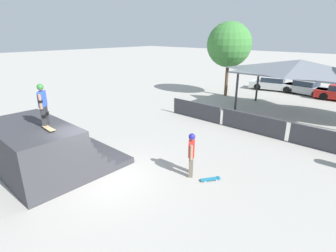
{
  "coord_description": "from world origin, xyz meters",
  "views": [
    {
      "loc": [
        7.92,
        -4.74,
        5.3
      ],
      "look_at": [
        -0.07,
        3.96,
        1.11
      ],
      "focal_mm": 28.0,
      "sensor_mm": 36.0,
      "label": 1
    }
  ],
  "objects_px": {
    "bystander_walking": "(191,151)",
    "skateboard_on_ground": "(211,179)",
    "tree_beside_pavilion": "(229,45)",
    "parked_car_silver": "(306,88)",
    "skater_on_deck": "(43,102)",
    "parked_car_white": "(273,84)",
    "skateboard_on_deck": "(49,128)"
  },
  "relations": [
    {
      "from": "bystander_walking",
      "to": "skateboard_on_ground",
      "type": "bearing_deg",
      "value": -113.85
    },
    {
      "from": "tree_beside_pavilion",
      "to": "bystander_walking",
      "type": "bearing_deg",
      "value": -64.42
    },
    {
      "from": "parked_car_silver",
      "to": "bystander_walking",
      "type": "bearing_deg",
      "value": -75.63
    },
    {
      "from": "skateboard_on_ground",
      "to": "tree_beside_pavilion",
      "type": "xyz_separation_m",
      "value": [
        -7.2,
        13.12,
        4.32
      ]
    },
    {
      "from": "skater_on_deck",
      "to": "tree_beside_pavilion",
      "type": "relative_size",
      "value": 0.25
    },
    {
      "from": "bystander_walking",
      "to": "parked_car_white",
      "type": "height_order",
      "value": "bystander_walking"
    },
    {
      "from": "parked_car_white",
      "to": "bystander_walking",
      "type": "bearing_deg",
      "value": -87.67
    },
    {
      "from": "skater_on_deck",
      "to": "skateboard_on_ground",
      "type": "distance_m",
      "value": 6.88
    },
    {
      "from": "tree_beside_pavilion",
      "to": "parked_car_silver",
      "type": "distance_m",
      "value": 8.36
    },
    {
      "from": "parked_car_white",
      "to": "skateboard_on_ground",
      "type": "bearing_deg",
      "value": -85.07
    },
    {
      "from": "bystander_walking",
      "to": "skater_on_deck",
      "type": "bearing_deg",
      "value": 95.96
    },
    {
      "from": "skateboard_on_deck",
      "to": "bystander_walking",
      "type": "distance_m",
      "value": 5.3
    },
    {
      "from": "skater_on_deck",
      "to": "skateboard_on_deck",
      "type": "height_order",
      "value": "skater_on_deck"
    },
    {
      "from": "tree_beside_pavilion",
      "to": "parked_car_white",
      "type": "bearing_deg",
      "value": 66.58
    },
    {
      "from": "skater_on_deck",
      "to": "bystander_walking",
      "type": "distance_m",
      "value": 5.81
    },
    {
      "from": "skateboard_on_deck",
      "to": "bystander_walking",
      "type": "bearing_deg",
      "value": 49.86
    },
    {
      "from": "skateboard_on_ground",
      "to": "parked_car_white",
      "type": "relative_size",
      "value": 0.16
    },
    {
      "from": "skater_on_deck",
      "to": "parked_car_white",
      "type": "bearing_deg",
      "value": 127.67
    },
    {
      "from": "bystander_walking",
      "to": "parked_car_silver",
      "type": "distance_m",
      "value": 18.65
    },
    {
      "from": "skater_on_deck",
      "to": "skateboard_on_ground",
      "type": "xyz_separation_m",
      "value": [
        4.97,
        3.79,
        -2.87
      ]
    },
    {
      "from": "skater_on_deck",
      "to": "parked_car_white",
      "type": "distance_m",
      "value": 22.21
    },
    {
      "from": "bystander_walking",
      "to": "parked_car_silver",
      "type": "bearing_deg",
      "value": -31.79
    },
    {
      "from": "tree_beside_pavilion",
      "to": "parked_car_silver",
      "type": "bearing_deg",
      "value": 45.52
    },
    {
      "from": "skateboard_on_deck",
      "to": "bystander_walking",
      "type": "xyz_separation_m",
      "value": [
        3.58,
        3.77,
        -1.05
      ]
    },
    {
      "from": "skater_on_deck",
      "to": "skateboard_on_ground",
      "type": "bearing_deg",
      "value": 75.03
    },
    {
      "from": "parked_car_white",
      "to": "skater_on_deck",
      "type": "bearing_deg",
      "value": -100.26
    },
    {
      "from": "parked_car_silver",
      "to": "tree_beside_pavilion",
      "type": "bearing_deg",
      "value": -123.61
    },
    {
      "from": "skateboard_on_deck",
      "to": "skateboard_on_ground",
      "type": "relative_size",
      "value": 1.09
    },
    {
      "from": "bystander_walking",
      "to": "skateboard_on_ground",
      "type": "xyz_separation_m",
      "value": [
        0.84,
        0.17,
        -0.97
      ]
    },
    {
      "from": "skateboard_on_ground",
      "to": "parked_car_white",
      "type": "bearing_deg",
      "value": 49.06
    },
    {
      "from": "skateboard_on_deck",
      "to": "skateboard_on_ground",
      "type": "xyz_separation_m",
      "value": [
        4.42,
        3.94,
        -2.02
      ]
    },
    {
      "from": "tree_beside_pavilion",
      "to": "skateboard_on_deck",
      "type": "bearing_deg",
      "value": -80.74
    }
  ]
}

